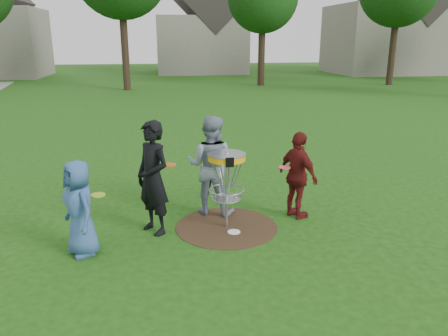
{
  "coord_description": "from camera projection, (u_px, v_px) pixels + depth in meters",
  "views": [
    {
      "loc": [
        -1.1,
        -7.0,
        3.22
      ],
      "look_at": [
        0.0,
        0.3,
        1.0
      ],
      "focal_mm": 35.0,
      "sensor_mm": 36.0,
      "label": 1
    }
  ],
  "objects": [
    {
      "name": "ground",
      "position": [
        227.0,
        227.0,
        7.72
      ],
      "size": [
        100.0,
        100.0,
        0.0
      ],
      "primitive_type": "plane",
      "color": "#19470F",
      "rests_on": "ground"
    },
    {
      "name": "dirt_patch",
      "position": [
        227.0,
        227.0,
        7.72
      ],
      "size": [
        1.8,
        1.8,
        0.01
      ],
      "primitive_type": "cylinder",
      "color": "#47331E",
      "rests_on": "ground"
    },
    {
      "name": "player_blue",
      "position": [
        80.0,
        208.0,
        6.58
      ],
      "size": [
        0.79,
        0.87,
        1.5
      ],
      "primitive_type": "imported",
      "rotation": [
        0.0,
        0.0,
        -1.03
      ],
      "color": "#345891",
      "rests_on": "ground"
    },
    {
      "name": "player_black",
      "position": [
        153.0,
        178.0,
        7.26
      ],
      "size": [
        0.8,
        0.84,
        1.94
      ],
      "primitive_type": "imported",
      "rotation": [
        0.0,
        0.0,
        -0.92
      ],
      "color": "black",
      "rests_on": "ground"
    },
    {
      "name": "player_grey",
      "position": [
        211.0,
        165.0,
        8.11
      ],
      "size": [
        1.1,
        0.99,
        1.87
      ],
      "primitive_type": "imported",
      "rotation": [
        0.0,
        0.0,
        2.77
      ],
      "color": "gray",
      "rests_on": "ground"
    },
    {
      "name": "player_maroon",
      "position": [
        298.0,
        176.0,
        7.92
      ],
      "size": [
        0.75,
        1.03,
        1.62
      ],
      "primitive_type": "imported",
      "rotation": [
        0.0,
        0.0,
        1.99
      ],
      "color": "#5E1615",
      "rests_on": "ground"
    },
    {
      "name": "disc_on_grass",
      "position": [
        234.0,
        232.0,
        7.49
      ],
      "size": [
        0.22,
        0.22,
        0.02
      ],
      "primitive_type": "cylinder",
      "color": "white",
      "rests_on": "ground"
    },
    {
      "name": "disc_golf_basket",
      "position": [
        227.0,
        172.0,
        7.42
      ],
      "size": [
        0.66,
        0.67,
        1.38
      ],
      "color": "#9EA0A5",
      "rests_on": "ground"
    },
    {
      "name": "held_discs",
      "position": [
        196.0,
        170.0,
        7.36
      ],
      "size": [
        3.37,
        1.22,
        0.29
      ],
      "color": "#A2CA16",
      "rests_on": "ground"
    },
    {
      "name": "house_row",
      "position": [
        222.0,
        26.0,
        38.52
      ],
      "size": [
        44.5,
        10.65,
        11.62
      ],
      "color": "gray",
      "rests_on": "ground"
    }
  ]
}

